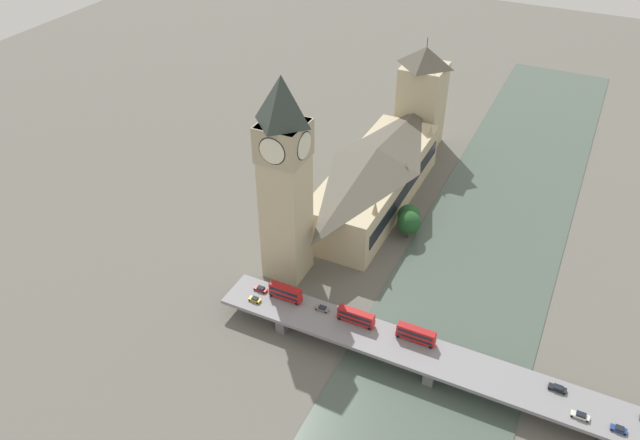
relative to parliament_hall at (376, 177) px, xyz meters
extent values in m
plane|color=#605E56|center=(-15.71, 8.00, -12.49)|extent=(600.00, 600.00, 0.00)
cube|color=#47564C|center=(-47.52, 8.00, -12.34)|extent=(51.62, 360.00, 0.30)
cube|color=#C1B28E|center=(0.06, 0.00, -3.31)|extent=(25.54, 81.55, 18.37)
cube|color=black|center=(-12.86, 0.00, -2.39)|extent=(0.40, 75.03, 5.51)
pyramid|color=#514C42|center=(0.06, 0.00, 9.28)|extent=(25.03, 79.92, 6.80)
cone|color=tan|center=(-11.71, -30.99, 8.38)|extent=(2.20, 2.20, 5.00)
cone|color=tan|center=(-11.71, 0.00, 8.38)|extent=(2.20, 2.20, 5.00)
cone|color=tan|center=(-11.71, 30.99, 8.38)|extent=(2.20, 2.20, 5.00)
cube|color=#C1B28E|center=(11.51, 51.36, 16.00)|extent=(13.16, 13.16, 56.98)
cube|color=tan|center=(11.51, 51.36, 38.57)|extent=(13.95, 13.95, 11.84)
cylinder|color=black|center=(4.76, 51.36, 38.57)|extent=(0.50, 8.96, 8.96)
cylinder|color=silver|center=(4.62, 51.36, 38.57)|extent=(0.62, 8.29, 8.29)
cylinder|color=black|center=(18.27, 51.36, 38.57)|extent=(0.50, 8.96, 8.96)
cylinder|color=silver|center=(18.40, 51.36, 38.57)|extent=(0.62, 8.29, 8.29)
cylinder|color=black|center=(11.51, 44.60, 38.57)|extent=(8.96, 0.50, 8.96)
cylinder|color=silver|center=(11.51, 44.47, 38.57)|extent=(8.29, 0.62, 8.29)
cylinder|color=black|center=(11.51, 58.11, 38.57)|extent=(8.96, 0.50, 8.96)
cylinder|color=silver|center=(11.51, 58.25, 38.57)|extent=(8.29, 0.62, 8.29)
pyramid|color=#2D3833|center=(11.51, 51.36, 52.05)|extent=(13.42, 13.42, 15.12)
cube|color=#C1B28E|center=(0.06, -53.92, 6.67)|extent=(18.30, 18.30, 38.33)
pyramid|color=#514C42|center=(0.06, -53.92, 29.95)|extent=(18.30, 18.30, 8.23)
cylinder|color=#333338|center=(0.06, -53.92, 36.07)|extent=(0.30, 0.30, 4.00)
cube|color=slate|center=(-94.86, 72.92, -9.93)|extent=(3.00, 11.88, 5.12)
cube|color=slate|center=(-47.52, 72.92, -9.93)|extent=(3.00, 11.88, 5.12)
cube|color=slate|center=(-0.19, 72.92, -9.93)|extent=(3.00, 11.88, 5.12)
cube|color=gray|center=(-47.52, 72.92, -6.77)|extent=(135.24, 13.98, 1.20)
cube|color=red|center=(-21.82, 70.27, -4.82)|extent=(11.61, 2.45, 1.84)
cube|color=black|center=(-21.82, 70.27, -4.45)|extent=(10.45, 2.51, 0.81)
cube|color=red|center=(-21.82, 70.27, -2.82)|extent=(11.38, 2.45, 2.16)
cube|color=black|center=(-21.82, 70.27, -2.71)|extent=(10.45, 2.51, 1.04)
cube|color=#A01515|center=(-21.82, 70.27, -1.66)|extent=(11.26, 2.33, 0.16)
cylinder|color=black|center=(-16.87, 69.15, -5.63)|extent=(1.08, 0.28, 1.08)
cylinder|color=black|center=(-16.87, 71.38, -5.63)|extent=(1.08, 0.28, 1.08)
cylinder|color=black|center=(-26.65, 69.15, -5.63)|extent=(1.08, 0.28, 1.08)
cylinder|color=black|center=(-26.65, 71.38, -5.63)|extent=(1.08, 0.28, 1.08)
cube|color=red|center=(2.12, 70.28, -4.70)|extent=(10.86, 2.50, 2.05)
cube|color=black|center=(2.12, 70.28, -4.29)|extent=(9.77, 2.56, 0.90)
cube|color=red|center=(2.12, 70.28, -2.47)|extent=(10.64, 2.50, 2.40)
cube|color=black|center=(2.12, 70.28, -2.35)|extent=(9.77, 2.56, 1.15)
cube|color=#A01515|center=(2.12, 70.28, -1.19)|extent=(10.53, 2.38, 0.16)
cylinder|color=black|center=(6.64, 69.14, -5.61)|extent=(1.13, 0.28, 1.13)
cylinder|color=black|center=(6.64, 71.42, -5.61)|extent=(1.13, 0.28, 1.13)
cylinder|color=black|center=(-2.29, 69.14, -5.61)|extent=(1.13, 0.28, 1.13)
cylinder|color=black|center=(-2.29, 71.42, -5.61)|extent=(1.13, 0.28, 1.13)
cube|color=red|center=(-40.34, 69.35, -4.81)|extent=(11.65, 2.53, 1.90)
cube|color=black|center=(-40.34, 69.35, -4.43)|extent=(10.48, 2.59, 0.84)
cube|color=red|center=(-40.34, 69.35, -2.74)|extent=(11.42, 2.53, 2.23)
cube|color=black|center=(-40.34, 69.35, -2.63)|extent=(10.48, 2.59, 1.07)
cube|color=#A01515|center=(-40.34, 69.35, -1.55)|extent=(11.30, 2.41, 0.16)
cylinder|color=black|center=(-35.34, 68.19, -5.66)|extent=(1.03, 0.28, 1.03)
cylinder|color=black|center=(-35.34, 70.50, -5.66)|extent=(1.03, 0.28, 1.03)
cylinder|color=black|center=(-45.23, 68.19, -5.66)|extent=(1.03, 0.28, 1.03)
cylinder|color=black|center=(-45.23, 70.50, -5.66)|extent=(1.03, 0.28, 1.03)
cube|color=navy|center=(-96.39, 76.30, -5.63)|extent=(3.96, 1.71, 0.59)
cube|color=black|center=(-96.51, 76.30, -5.09)|extent=(2.06, 1.54, 0.49)
cylinder|color=black|center=(-94.90, 75.53, -5.82)|extent=(0.70, 0.22, 0.70)
cylinder|color=black|center=(-94.90, 77.06, -5.82)|extent=(0.70, 0.22, 0.70)
cylinder|color=black|center=(-97.88, 75.53, -5.82)|extent=(0.70, 0.22, 0.70)
cylinder|color=black|center=(-97.88, 77.06, -5.82)|extent=(0.70, 0.22, 0.70)
cube|color=maroon|center=(11.18, 70.43, -5.61)|extent=(4.35, 1.77, 0.62)
cube|color=black|center=(11.05, 70.43, -5.04)|extent=(2.26, 1.60, 0.53)
cylinder|color=black|center=(12.86, 69.63, -5.82)|extent=(0.70, 0.22, 0.70)
cylinder|color=black|center=(12.86, 71.23, -5.82)|extent=(0.70, 0.22, 0.70)
cylinder|color=black|center=(9.49, 69.63, -5.82)|extent=(0.70, 0.22, 0.70)
cylinder|color=black|center=(9.49, 71.23, -5.82)|extent=(0.70, 0.22, 0.70)
cube|color=gold|center=(10.39, 75.41, -5.59)|extent=(3.85, 1.71, 0.66)
cube|color=black|center=(10.27, 75.41, -5.03)|extent=(2.00, 1.54, 0.45)
cylinder|color=black|center=(11.81, 74.65, -5.82)|extent=(0.72, 0.22, 0.72)
cylinder|color=black|center=(11.81, 76.17, -5.82)|extent=(0.72, 0.22, 0.72)
cylinder|color=black|center=(8.97, 74.65, -5.82)|extent=(0.72, 0.22, 0.72)
cylinder|color=black|center=(8.97, 76.17, -5.82)|extent=(0.72, 0.22, 0.72)
cube|color=silver|center=(-87.09, 76.35, -5.60)|extent=(4.69, 1.72, 0.67)
cube|color=black|center=(-87.23, 76.35, -4.98)|extent=(2.44, 1.55, 0.57)
cylinder|color=black|center=(-85.20, 75.58, -5.85)|extent=(0.65, 0.22, 0.65)
cylinder|color=black|center=(-85.20, 77.12, -5.85)|extent=(0.65, 0.22, 0.65)
cylinder|color=black|center=(-88.98, 75.58, -5.85)|extent=(0.65, 0.22, 0.65)
cylinder|color=black|center=(-88.98, 77.12, -5.85)|extent=(0.65, 0.22, 0.65)
cube|color=black|center=(-80.45, 69.87, -5.59)|extent=(4.73, 1.87, 0.68)
cube|color=black|center=(-80.60, 69.87, -5.01)|extent=(2.46, 1.68, 0.48)
cylinder|color=black|center=(-78.56, 69.02, -5.84)|extent=(0.67, 0.22, 0.67)
cylinder|color=black|center=(-78.56, 70.71, -5.84)|extent=(0.67, 0.22, 0.67)
cylinder|color=black|center=(-82.35, 69.02, -5.84)|extent=(0.67, 0.22, 0.67)
cylinder|color=black|center=(-82.35, 70.71, -5.84)|extent=(0.67, 0.22, 0.67)
cube|color=slate|center=(-10.35, 69.85, -5.63)|extent=(4.28, 1.75, 0.57)
cube|color=black|center=(-10.48, 69.85, -5.09)|extent=(2.23, 1.58, 0.51)
cylinder|color=black|center=(-8.71, 69.06, -5.82)|extent=(0.70, 0.22, 0.70)
cylinder|color=black|center=(-8.71, 70.63, -5.82)|extent=(0.70, 0.22, 0.70)
cylinder|color=black|center=(-12.00, 69.06, -5.82)|extent=(0.70, 0.22, 0.70)
cylinder|color=black|center=(-12.00, 70.63, -5.82)|extent=(0.70, 0.22, 0.70)
cylinder|color=brown|center=(-19.50, 15.48, -10.97)|extent=(0.70, 0.70, 3.04)
sphere|color=#1E4C23|center=(-19.50, 15.48, -5.71)|extent=(8.82, 8.82, 8.82)
cylinder|color=brown|center=(-17.66, 9.82, -11.44)|extent=(0.70, 0.70, 2.11)
sphere|color=#235628|center=(-17.66, 9.82, -6.78)|extent=(8.46, 8.46, 8.46)
camera|label=1|loc=(-70.26, 195.34, 129.31)|focal=35.00mm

